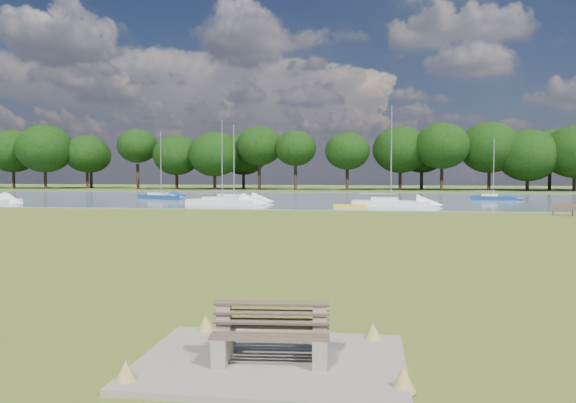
# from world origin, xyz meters

# --- Properties ---
(ground) EXTENTS (220.00, 220.00, 0.00)m
(ground) POSITION_xyz_m (0.00, 0.00, 0.00)
(ground) COLOR olive
(river) EXTENTS (220.00, 40.00, 0.10)m
(river) POSITION_xyz_m (0.00, 42.00, 0.00)
(river) COLOR slate
(river) RESTS_ON ground
(far_bank) EXTENTS (220.00, 20.00, 0.40)m
(far_bank) POSITION_xyz_m (0.00, 72.00, 0.00)
(far_bank) COLOR #4C6626
(far_bank) RESTS_ON ground
(concrete_pad) EXTENTS (4.20, 3.20, 0.10)m
(concrete_pad) POSITION_xyz_m (0.00, -14.00, 0.05)
(concrete_pad) COLOR gray
(concrete_pad) RESTS_ON ground
(bench_pair) EXTENTS (1.92, 1.24, 0.99)m
(bench_pair) POSITION_xyz_m (0.00, -14.00, 0.50)
(bench_pair) COLOR gray
(bench_pair) RESTS_ON concrete_pad
(riverbank_bench) EXTENTS (1.47, 0.68, 0.88)m
(riverbank_bench) POSITION_xyz_m (14.98, 18.92, 0.44)
(riverbank_bench) COLOR brown
(riverbank_bench) RESTS_ON ground
(kayak) EXTENTS (2.82, 1.42, 0.28)m
(kayak) POSITION_xyz_m (-0.09, 24.89, 0.19)
(kayak) COLOR yellow
(kayak) RESTS_ON river
(tree_line) EXTENTS (117.11, 9.14, 11.06)m
(tree_line) POSITION_xyz_m (-12.91, 68.00, 6.62)
(tree_line) COLOR black
(tree_line) RESTS_ON far_bank
(sailboat_2) EXTENTS (6.82, 2.26, 8.84)m
(sailboat_2) POSITION_xyz_m (3.31, 27.56, 0.52)
(sailboat_2) COLOR silver
(sailboat_2) RESTS_ON river
(sailboat_3) EXTENTS (6.31, 2.42, 7.70)m
(sailboat_3) POSITION_xyz_m (-11.85, 31.56, 0.54)
(sailboat_3) COLOR silver
(sailboat_3) RESTS_ON river
(sailboat_4) EXTENTS (4.83, 2.15, 6.54)m
(sailboat_4) POSITION_xyz_m (14.65, 40.18, 0.46)
(sailboat_4) COLOR navy
(sailboat_4) RESTS_ON river
(sailboat_5) EXTENTS (5.84, 3.27, 7.55)m
(sailboat_5) POSITION_xyz_m (-21.61, 37.32, 0.48)
(sailboat_5) COLOR navy
(sailboat_5) RESTS_ON river
(sailboat_7) EXTENTS (7.16, 3.50, 7.83)m
(sailboat_7) POSITION_xyz_m (-12.19, 28.32, 0.46)
(sailboat_7) COLOR silver
(sailboat_7) RESTS_ON river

